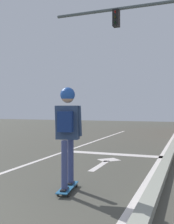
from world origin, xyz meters
TOP-DOWN VIEW (x-y plane):
  - lane_line_center at (-0.55, 6.00)m, footprint 0.12×20.00m
  - lane_line_curbside at (2.67, 6.00)m, footprint 0.12×20.00m
  - stop_bar at (1.14, 7.08)m, footprint 3.37×0.40m
  - lane_arrow_stem at (1.31, 5.24)m, footprint 0.16×1.40m
  - lane_arrow_head at (1.31, 6.09)m, footprint 0.71×0.71m
  - curb_strip at (2.92, 6.00)m, footprint 0.24×24.00m
  - skateboard at (1.45, 2.95)m, footprint 0.33×0.83m
  - skater at (1.45, 2.94)m, footprint 0.49×0.65m
  - traffic_signal_mast at (2.25, 8.58)m, footprint 5.03×0.34m

SIDE VIEW (x-z plane):
  - lane_line_center at x=-0.55m, z-range 0.00..0.01m
  - lane_line_curbside at x=2.67m, z-range 0.00..0.01m
  - stop_bar at x=1.14m, z-range 0.00..0.01m
  - lane_arrow_stem at x=1.31m, z-range 0.00..0.01m
  - lane_arrow_head at x=1.31m, z-range 0.00..0.01m
  - skateboard at x=1.45m, z-range 0.03..0.11m
  - curb_strip at x=2.92m, z-range 0.00..0.14m
  - skater at x=1.45m, z-range 0.34..2.14m
  - traffic_signal_mast at x=2.25m, z-range 1.00..6.75m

